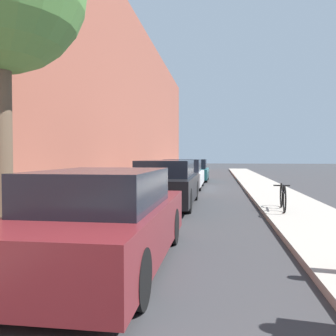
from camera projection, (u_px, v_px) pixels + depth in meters
ground_plane at (202, 192)px, 15.58m from camera, size 120.00×120.00×0.00m
sidewalk_left at (137, 189)px, 15.99m from camera, size 2.00×52.00×0.12m
sidewalk_right at (270, 191)px, 15.17m from camera, size 2.00×52.00×0.12m
building_facade_left at (107, 85)px, 16.02m from camera, size 0.70×52.00×9.51m
parked_car_maroon at (106, 221)px, 4.99m from camera, size 1.71×4.36×1.36m
parked_car_black at (167, 184)px, 11.17m from camera, size 1.76×4.69×1.42m
parked_car_white at (183, 174)px, 17.20m from camera, size 1.85×4.26×1.40m
parked_car_teal at (194, 171)px, 22.24m from camera, size 1.78×4.12×1.36m
bicycle at (283, 197)px, 9.47m from camera, size 0.44×1.68×0.69m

